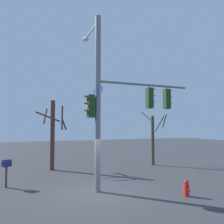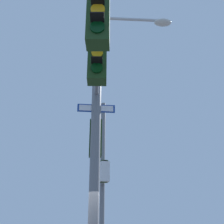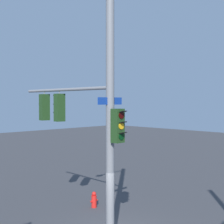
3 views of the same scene
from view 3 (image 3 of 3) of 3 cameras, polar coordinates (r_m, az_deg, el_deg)
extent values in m
cylinder|color=slate|center=(10.75, -0.34, -1.14)|extent=(0.28, 0.28, 8.61)
cylinder|color=slate|center=(12.80, -8.49, 3.89)|extent=(0.22, 5.29, 0.12)
cube|color=#1E3D19|center=(13.04, -9.21, 0.77)|extent=(0.38, 0.32, 1.10)
cylinder|color=#2F0403|center=(13.17, -9.60, 2.26)|extent=(0.22, 0.04, 0.22)
cube|color=black|center=(13.24, -9.77, 2.78)|extent=(0.22, 0.17, 0.06)
cylinder|color=#F2A814|center=(13.17, -9.59, 0.78)|extent=(0.22, 0.04, 0.22)
cube|color=black|center=(13.24, -9.77, 1.31)|extent=(0.22, 0.17, 0.06)
cylinder|color=black|center=(13.19, -9.58, -0.70)|extent=(0.22, 0.04, 0.22)
cube|color=black|center=(13.24, -9.76, -0.17)|extent=(0.22, 0.17, 0.06)
cylinder|color=slate|center=(13.04, -9.22, 3.52)|extent=(0.04, 0.04, 0.15)
cube|color=#1E3D19|center=(13.96, -11.77, 0.83)|extent=(0.38, 0.33, 1.10)
cylinder|color=#2F0403|center=(14.11, -12.10, 2.22)|extent=(0.22, 0.05, 0.22)
cube|color=black|center=(14.17, -12.24, 2.70)|extent=(0.22, 0.18, 0.06)
cylinder|color=#F2A814|center=(14.11, -12.09, 0.84)|extent=(0.22, 0.05, 0.22)
cube|color=black|center=(14.17, -12.23, 1.32)|extent=(0.22, 0.18, 0.06)
cylinder|color=black|center=(14.12, -12.08, -0.54)|extent=(0.22, 0.05, 0.22)
cube|color=black|center=(14.18, -12.22, -0.05)|extent=(0.22, 0.18, 0.06)
cylinder|color=slate|center=(13.97, -11.79, 3.39)|extent=(0.04, 0.04, 0.15)
cube|color=#1E3D19|center=(10.51, 1.00, -2.41)|extent=(0.36, 0.30, 1.10)
cylinder|color=#2F0403|center=(10.38, 1.66, -0.59)|extent=(0.22, 0.03, 0.22)
cube|color=black|center=(10.32, 1.96, 0.06)|extent=(0.21, 0.16, 0.06)
cylinder|color=#F2A814|center=(10.40, 1.66, -2.46)|extent=(0.22, 0.03, 0.22)
cube|color=black|center=(10.34, 1.96, -1.82)|extent=(0.21, 0.16, 0.06)
cylinder|color=black|center=(10.43, 1.65, -4.33)|extent=(0.22, 0.03, 0.22)
cube|color=black|center=(10.36, 1.96, -3.70)|extent=(0.21, 0.16, 0.06)
cube|color=navy|center=(10.74, -0.34, 1.95)|extent=(1.10, 0.05, 0.24)
cube|color=white|center=(10.75, -0.41, 1.95)|extent=(1.00, 0.02, 0.18)
cylinder|color=red|center=(15.48, -3.18, -15.41)|extent=(0.24, 0.24, 0.55)
sphere|color=red|center=(15.37, -3.18, -14.15)|extent=(0.20, 0.20, 0.20)
cylinder|color=red|center=(15.38, -3.59, -15.42)|extent=(0.10, 0.09, 0.09)
cylinder|color=red|center=(15.56, -2.78, -15.21)|extent=(0.10, 0.09, 0.09)
camera|label=1|loc=(18.68, 33.44, -3.81)|focal=37.52mm
camera|label=2|loc=(17.36, -17.88, -9.65)|focal=45.28mm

